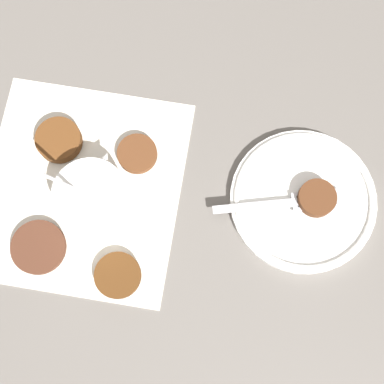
% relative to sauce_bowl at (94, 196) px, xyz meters
% --- Properties ---
extents(ground_plane, '(4.00, 4.00, 0.00)m').
position_rel_sauce_bowl_xyz_m(ground_plane, '(-0.00, 0.05, -0.03)').
color(ground_plane, '#605B56').
extents(napkin, '(0.37, 0.35, 0.00)m').
position_rel_sauce_bowl_xyz_m(napkin, '(0.01, 0.03, -0.03)').
color(napkin, silver).
rests_on(napkin, ground_plane).
extents(sauce_bowl, '(0.12, 0.11, 0.12)m').
position_rel_sauce_bowl_xyz_m(sauce_bowl, '(0.00, 0.00, 0.00)').
color(sauce_bowl, white).
rests_on(sauce_bowl, napkin).
extents(fritter_0, '(0.06, 0.06, 0.01)m').
position_rel_sauce_bowl_xyz_m(fritter_0, '(0.09, -0.03, -0.02)').
color(fritter_0, '#57311B').
rests_on(fritter_0, napkin).
extents(fritter_1, '(0.07, 0.07, 0.01)m').
position_rel_sauce_bowl_xyz_m(fritter_1, '(-0.10, -0.07, -0.02)').
color(fritter_1, '#502E14').
rests_on(fritter_1, napkin).
extents(fritter_2, '(0.07, 0.07, 0.02)m').
position_rel_sauce_bowl_xyz_m(fritter_2, '(0.07, 0.09, -0.02)').
color(fritter_2, '#5A3417').
rests_on(fritter_2, napkin).
extents(fritter_3, '(0.08, 0.08, 0.01)m').
position_rel_sauce_bowl_xyz_m(fritter_3, '(-0.10, 0.05, -0.02)').
color(fritter_3, '#4C2B1D').
rests_on(fritter_3, napkin).
extents(serving_plate, '(0.22, 0.22, 0.02)m').
position_rel_sauce_bowl_xyz_m(serving_plate, '(0.10, -0.29, -0.02)').
color(serving_plate, white).
rests_on(serving_plate, ground_plane).
extents(fritter_on_plate, '(0.06, 0.06, 0.02)m').
position_rel_sauce_bowl_xyz_m(fritter_on_plate, '(0.11, -0.31, -0.00)').
color(fritter_on_plate, '#512D19').
rests_on(fritter_on_plate, serving_plate).
extents(fork, '(0.10, 0.18, 0.00)m').
position_rel_sauce_bowl_xyz_m(fork, '(0.09, -0.28, -0.01)').
color(fork, silver).
rests_on(fork, serving_plate).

